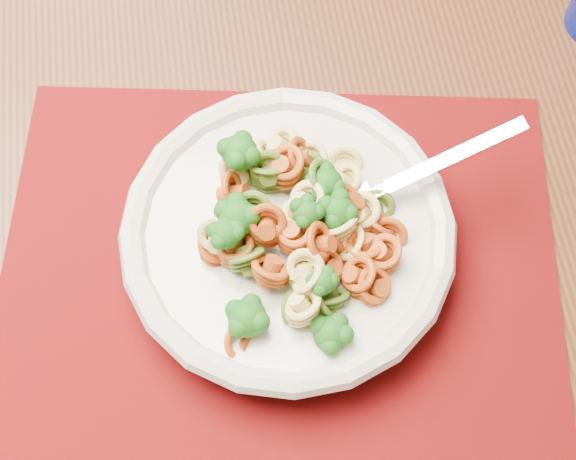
# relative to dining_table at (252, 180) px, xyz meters

# --- Properties ---
(dining_table) EXTENTS (1.57, 1.33, 0.70)m
(dining_table) POSITION_rel_dining_table_xyz_m (0.00, 0.00, 0.00)
(dining_table) COLOR #5B3119
(dining_table) RESTS_ON ground
(placemat) EXTENTS (0.50, 0.43, 0.00)m
(placemat) POSITION_rel_dining_table_xyz_m (0.06, -0.12, 0.10)
(placemat) COLOR #610B04
(placemat) RESTS_ON dining_table
(pasta_bowl) EXTENTS (0.25, 0.25, 0.05)m
(pasta_bowl) POSITION_rel_dining_table_xyz_m (0.07, -0.11, 0.13)
(pasta_bowl) COLOR beige
(pasta_bowl) RESTS_ON placemat
(pasta_broccoli_heap) EXTENTS (0.22, 0.22, 0.06)m
(pasta_broccoli_heap) POSITION_rel_dining_table_xyz_m (0.07, -0.11, 0.15)
(pasta_broccoli_heap) COLOR #EFCD76
(pasta_broccoli_heap) RESTS_ON pasta_bowl
(fork) EXTENTS (0.16, 0.12, 0.08)m
(fork) POSITION_rel_dining_table_xyz_m (0.11, -0.07, 0.15)
(fork) COLOR silver
(fork) RESTS_ON pasta_bowl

